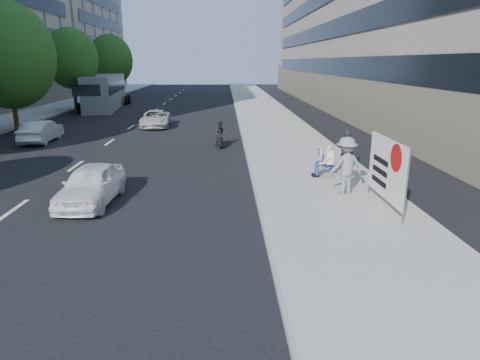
{
  "coord_description": "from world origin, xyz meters",
  "views": [
    {
      "loc": [
        0.37,
        -11.32,
        4.64
      ],
      "look_at": [
        0.79,
        0.74,
        1.28
      ],
      "focal_mm": 32.0,
      "sensor_mm": 36.0,
      "label": 1
    }
  ],
  "objects_px": {
    "pedestrian_woman": "(347,149)",
    "motorcycle": "(221,135)",
    "jogger": "(346,166)",
    "bus": "(105,92)",
    "seated_protester": "(325,159)",
    "white_sedan_mid": "(41,131)",
    "white_sedan_far": "(156,119)",
    "protest_banner": "(387,169)",
    "white_sedan_near": "(91,184)"
  },
  "relations": [
    {
      "from": "protest_banner",
      "to": "white_sedan_mid",
      "type": "bearing_deg",
      "value": 141.31
    },
    {
      "from": "seated_protester",
      "to": "jogger",
      "type": "distance_m",
      "value": 2.37
    },
    {
      "from": "protest_banner",
      "to": "motorcycle",
      "type": "distance_m",
      "value": 12.21
    },
    {
      "from": "protest_banner",
      "to": "bus",
      "type": "distance_m",
      "value": 35.91
    },
    {
      "from": "white_sedan_far",
      "to": "jogger",
      "type": "bearing_deg",
      "value": -65.6
    },
    {
      "from": "white_sedan_mid",
      "to": "white_sedan_far",
      "type": "height_order",
      "value": "white_sedan_mid"
    },
    {
      "from": "white_sedan_mid",
      "to": "motorcycle",
      "type": "relative_size",
      "value": 1.92
    },
    {
      "from": "pedestrian_woman",
      "to": "white_sedan_far",
      "type": "xyz_separation_m",
      "value": [
        -10.25,
        13.6,
        -0.4
      ]
    },
    {
      "from": "white_sedan_near",
      "to": "bus",
      "type": "bearing_deg",
      "value": 106.58
    },
    {
      "from": "pedestrian_woman",
      "to": "white_sedan_far",
      "type": "bearing_deg",
      "value": -13.11
    },
    {
      "from": "white_sedan_mid",
      "to": "pedestrian_woman",
      "type": "bearing_deg",
      "value": 152.25
    },
    {
      "from": "seated_protester",
      "to": "bus",
      "type": "relative_size",
      "value": 0.11
    },
    {
      "from": "jogger",
      "to": "motorcycle",
      "type": "height_order",
      "value": "jogger"
    },
    {
      "from": "pedestrian_woman",
      "to": "jogger",
      "type": "bearing_deg",
      "value": 113.52
    },
    {
      "from": "seated_protester",
      "to": "bus",
      "type": "bearing_deg",
      "value": 120.04
    },
    {
      "from": "seated_protester",
      "to": "protest_banner",
      "type": "relative_size",
      "value": 0.43
    },
    {
      "from": "white_sedan_far",
      "to": "motorcycle",
      "type": "distance_m",
      "value": 9.01
    },
    {
      "from": "jogger",
      "to": "white_sedan_mid",
      "type": "xyz_separation_m",
      "value": [
        -15.06,
        11.31,
        -0.51
      ]
    },
    {
      "from": "white_sedan_near",
      "to": "protest_banner",
      "type": "bearing_deg",
      "value": -4.26
    },
    {
      "from": "pedestrian_woman",
      "to": "white_sedan_mid",
      "type": "bearing_deg",
      "value": 14.12
    },
    {
      "from": "bus",
      "to": "motorcycle",
      "type": "bearing_deg",
      "value": -66.24
    },
    {
      "from": "seated_protester",
      "to": "white_sedan_near",
      "type": "xyz_separation_m",
      "value": [
        -8.52,
        -2.64,
        -0.22
      ]
    },
    {
      "from": "seated_protester",
      "to": "protest_banner",
      "type": "height_order",
      "value": "protest_banner"
    },
    {
      "from": "jogger",
      "to": "white_sedan_near",
      "type": "bearing_deg",
      "value": -15.38
    },
    {
      "from": "jogger",
      "to": "motorcycle",
      "type": "distance_m",
      "value": 10.51
    },
    {
      "from": "white_sedan_mid",
      "to": "white_sedan_near",
      "type": "bearing_deg",
      "value": 116.82
    },
    {
      "from": "white_sedan_near",
      "to": "white_sedan_mid",
      "type": "bearing_deg",
      "value": 121.47
    },
    {
      "from": "white_sedan_far",
      "to": "white_sedan_near",
      "type": "bearing_deg",
      "value": -92.1
    },
    {
      "from": "jogger",
      "to": "bus",
      "type": "height_order",
      "value": "bus"
    },
    {
      "from": "jogger",
      "to": "protest_banner",
      "type": "distance_m",
      "value": 1.72
    },
    {
      "from": "seated_protester",
      "to": "jogger",
      "type": "relative_size",
      "value": 0.65
    },
    {
      "from": "white_sedan_mid",
      "to": "jogger",
      "type": "bearing_deg",
      "value": 141.11
    },
    {
      "from": "white_sedan_near",
      "to": "white_sedan_far",
      "type": "bearing_deg",
      "value": 94.43
    },
    {
      "from": "protest_banner",
      "to": "white_sedan_far",
      "type": "distance_m",
      "value": 21.18
    },
    {
      "from": "motorcycle",
      "to": "bus",
      "type": "bearing_deg",
      "value": 118.53
    },
    {
      "from": "white_sedan_far",
      "to": "bus",
      "type": "height_order",
      "value": "bus"
    },
    {
      "from": "protest_banner",
      "to": "white_sedan_far",
      "type": "bearing_deg",
      "value": 118.48
    },
    {
      "from": "white_sedan_far",
      "to": "protest_banner",
      "type": "bearing_deg",
      "value": -65.38
    },
    {
      "from": "white_sedan_far",
      "to": "seated_protester",
      "type": "bearing_deg",
      "value": -62.38
    },
    {
      "from": "protest_banner",
      "to": "white_sedan_near",
      "type": "bearing_deg",
      "value": 173.08
    },
    {
      "from": "motorcycle",
      "to": "seated_protester",
      "type": "bearing_deg",
      "value": -60.58
    },
    {
      "from": "seated_protester",
      "to": "bus",
      "type": "distance_m",
      "value": 32.1
    },
    {
      "from": "pedestrian_woman",
      "to": "protest_banner",
      "type": "bearing_deg",
      "value": 128.0
    },
    {
      "from": "white_sedan_mid",
      "to": "white_sedan_far",
      "type": "bearing_deg",
      "value": -137.02
    },
    {
      "from": "jogger",
      "to": "protest_banner",
      "type": "bearing_deg",
      "value": 103.67
    },
    {
      "from": "pedestrian_woman",
      "to": "motorcycle",
      "type": "relative_size",
      "value": 0.83
    },
    {
      "from": "white_sedan_near",
      "to": "bus",
      "type": "distance_m",
      "value": 31.35
    },
    {
      "from": "jogger",
      "to": "motorcycle",
      "type": "xyz_separation_m",
      "value": [
        -4.41,
        9.52,
        -0.52
      ]
    },
    {
      "from": "white_sedan_mid",
      "to": "bus",
      "type": "height_order",
      "value": "bus"
    },
    {
      "from": "pedestrian_woman",
      "to": "motorcycle",
      "type": "distance_m",
      "value": 8.1
    }
  ]
}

